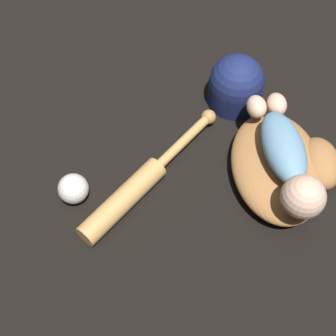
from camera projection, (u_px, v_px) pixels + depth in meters
name	position (u px, v px, depth m)	size (l,w,h in m)	color
ground_plane	(266.00, 168.00, 1.20)	(6.00, 6.00, 0.00)	black
baseball_glove	(284.00, 166.00, 1.16)	(0.36, 0.30, 0.08)	#A8703D
baby_figure	(288.00, 158.00, 1.07)	(0.37, 0.18, 0.10)	#6693B2
baseball_bat	(138.00, 186.00, 1.14)	(0.42, 0.30, 0.06)	tan
baseball	(73.00, 189.00, 1.13)	(0.07, 0.07, 0.07)	white
baseball_cap	(236.00, 85.00, 1.28)	(0.23, 0.16, 0.15)	navy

